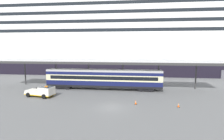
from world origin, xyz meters
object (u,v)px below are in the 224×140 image
object	(u,v)px
traffic_cone_near	(136,102)
traffic_cone_mid	(178,105)
quay_bollard	(37,89)
cruise_ship	(79,39)
train_carriage	(104,78)
service_truck	(42,91)

from	to	relation	value
traffic_cone_near	traffic_cone_mid	bearing A→B (deg)	-5.13
traffic_cone_mid	quay_bollard	world-z (taller)	quay_bollard
cruise_ship	train_carriage	xyz separation A→B (m)	(14.75, -31.71, -9.54)
cruise_ship	train_carriage	distance (m)	36.25
train_carriage	traffic_cone_near	distance (m)	11.52
cruise_ship	service_truck	bearing A→B (deg)	-82.68
cruise_ship	quay_bollard	bearing A→B (deg)	-86.44
service_truck	quay_bollard	bearing A→B (deg)	130.76
service_truck	traffic_cone_mid	world-z (taller)	service_truck
service_truck	cruise_ship	bearing A→B (deg)	97.32
traffic_cone_mid	traffic_cone_near	bearing A→B (deg)	174.87
cruise_ship	quay_bollard	xyz separation A→B (m)	(2.21, -35.50, -11.34)
quay_bollard	traffic_cone_mid	bearing A→B (deg)	-13.39
train_carriage	cruise_ship	bearing A→B (deg)	114.94
train_carriage	quay_bollard	distance (m)	13.22
cruise_ship	traffic_cone_near	world-z (taller)	cruise_ship
train_carriage	traffic_cone_near	world-z (taller)	train_carriage
service_truck	quay_bollard	distance (m)	4.26
train_carriage	service_truck	xyz separation A→B (m)	(-9.77, -7.00, -1.32)
traffic_cone_mid	quay_bollard	size ratio (longest dim) A/B	0.63
cruise_ship	traffic_cone_near	bearing A→B (deg)	-62.51
traffic_cone_mid	service_truck	bearing A→B (deg)	172.87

